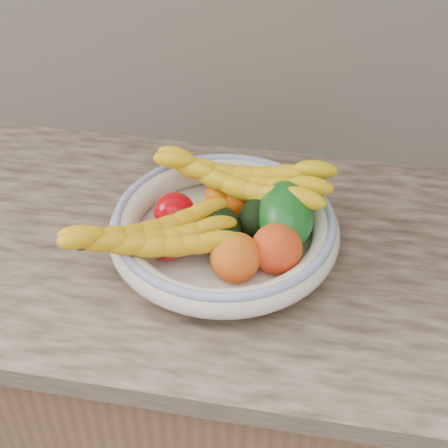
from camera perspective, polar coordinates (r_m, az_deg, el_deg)
kitchen_counter at (r=1.53m, az=0.18°, el=-13.67°), size 2.44×0.66×1.40m
fruit_bowl at (r=1.15m, az=-0.00°, el=-0.43°), size 0.39×0.39×0.08m
clementine_back_left at (r=1.22m, az=-0.40°, el=2.37°), size 0.06×0.06×0.05m
clementine_back_right at (r=1.22m, az=1.45°, el=2.35°), size 0.05×0.05×0.05m
clementine_back_mid at (r=1.21m, az=1.33°, el=2.04°), size 0.07×0.07×0.05m
tomato_left at (r=1.17m, az=-4.13°, el=1.04°), size 0.09×0.09×0.06m
tomato_near_left at (r=1.11m, az=-4.80°, el=-1.50°), size 0.07×0.07×0.06m
avocado_center at (r=1.13m, az=-0.32°, el=-0.64°), size 0.08×0.11×0.07m
avocado_right at (r=1.16m, az=3.09°, el=0.72°), size 0.10×0.12×0.07m
green_mango at (r=1.14m, az=5.08°, el=0.69°), size 0.15×0.17×0.13m
peach_front at (r=1.08m, az=0.95°, el=-2.80°), size 0.09×0.09×0.08m
peach_right at (r=1.09m, az=4.40°, el=-2.05°), size 0.10×0.10×0.08m
banana_bunch_back at (r=1.19m, az=1.43°, el=3.37°), size 0.35×0.16×0.09m
banana_bunch_front at (r=1.09m, az=-6.15°, el=-1.41°), size 0.32×0.23×0.08m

